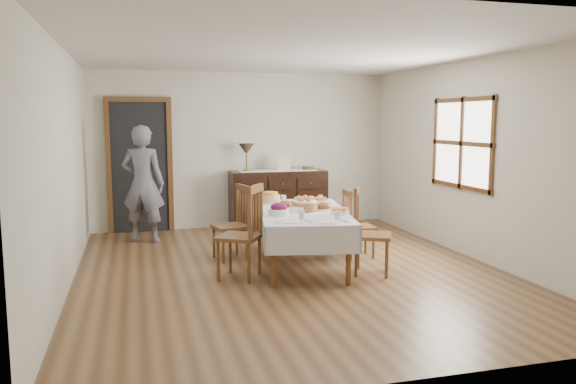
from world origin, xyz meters
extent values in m
plane|color=brown|center=(0.00, 0.00, 0.00)|extent=(6.00, 6.00, 0.00)
cube|color=silver|center=(0.00, 0.00, 2.60)|extent=(5.00, 6.00, 0.02)
cube|color=beige|center=(0.00, 3.00, 1.30)|extent=(5.00, 0.02, 2.60)
cube|color=beige|center=(0.00, -3.00, 1.30)|extent=(5.00, 0.02, 2.60)
cube|color=beige|center=(-2.50, 0.00, 1.30)|extent=(0.02, 6.00, 2.60)
cube|color=beige|center=(2.50, 0.00, 1.30)|extent=(0.02, 6.00, 2.60)
cube|color=white|center=(2.49, 0.30, 1.50)|extent=(0.02, 1.30, 1.10)
cube|color=brown|center=(2.48, 0.30, 1.50)|extent=(0.03, 1.46, 1.26)
cube|color=black|center=(-1.70, 2.96, 1.05)|extent=(0.90, 0.06, 2.10)
cube|color=brown|center=(-1.70, 2.94, 1.05)|extent=(1.04, 0.08, 2.18)
cube|color=silver|center=(0.22, 0.17, 0.68)|extent=(1.36, 2.15, 0.04)
cylinder|color=brown|center=(-0.35, -0.60, 0.32)|extent=(0.06, 0.06, 0.64)
cylinder|color=brown|center=(0.46, -0.75, 0.32)|extent=(0.06, 0.06, 0.64)
cylinder|color=brown|center=(-0.03, 1.10, 0.32)|extent=(0.06, 0.06, 0.64)
cylinder|color=brown|center=(0.78, 0.95, 0.32)|extent=(0.06, 0.06, 0.64)
cube|color=silver|center=(-0.29, 0.27, 0.55)|extent=(0.40, 2.01, 0.31)
cube|color=silver|center=(0.72, 0.08, 0.55)|extent=(0.40, 2.01, 0.31)
cube|color=silver|center=(0.03, -0.82, 0.55)|extent=(1.03, 0.21, 0.31)
cube|color=silver|center=(0.40, 1.17, 0.55)|extent=(1.03, 0.21, 0.31)
cube|color=brown|center=(-0.65, -0.16, 0.49)|extent=(0.62, 0.62, 0.04)
cylinder|color=brown|center=(-0.72, 0.09, 0.23)|extent=(0.04, 0.04, 0.47)
cylinder|color=brown|center=(-0.91, -0.22, 0.23)|extent=(0.04, 0.04, 0.47)
cylinder|color=brown|center=(-0.40, -0.10, 0.23)|extent=(0.04, 0.04, 0.47)
cylinder|color=brown|center=(-0.59, -0.41, 0.23)|extent=(0.04, 0.04, 0.47)
cylinder|color=brown|center=(-0.38, -0.10, 0.79)|extent=(0.04, 0.04, 0.61)
cylinder|color=brown|center=(-0.58, -0.43, 0.79)|extent=(0.04, 0.04, 0.61)
cube|color=brown|center=(-0.48, -0.27, 1.05)|extent=(0.26, 0.39, 0.09)
cylinder|color=brown|center=(-0.43, -0.19, 0.77)|extent=(0.02, 0.02, 0.50)
cylinder|color=brown|center=(-0.48, -0.27, 0.77)|extent=(0.02, 0.02, 0.50)
cylinder|color=brown|center=(-0.53, -0.35, 0.77)|extent=(0.02, 0.02, 0.50)
cube|color=brown|center=(-0.61, 0.75, 0.43)|extent=(0.49, 0.49, 0.04)
cylinder|color=brown|center=(-0.80, 0.87, 0.21)|extent=(0.03, 0.03, 0.41)
cylinder|color=brown|center=(-0.73, 0.56, 0.21)|extent=(0.03, 0.03, 0.41)
cylinder|color=brown|center=(-0.48, 0.95, 0.21)|extent=(0.03, 0.03, 0.41)
cylinder|color=brown|center=(-0.41, 0.63, 0.21)|extent=(0.03, 0.03, 0.41)
cylinder|color=brown|center=(-0.47, 0.96, 0.70)|extent=(0.04, 0.04, 0.54)
cylinder|color=brown|center=(-0.39, 0.63, 0.70)|extent=(0.04, 0.04, 0.54)
cube|color=brown|center=(-0.43, 0.80, 0.94)|extent=(0.13, 0.38, 0.08)
cylinder|color=brown|center=(-0.45, 0.88, 0.68)|extent=(0.02, 0.02, 0.44)
cylinder|color=brown|center=(-0.43, 0.80, 0.68)|extent=(0.02, 0.02, 0.44)
cylinder|color=brown|center=(-0.41, 0.71, 0.68)|extent=(0.02, 0.02, 0.44)
cube|color=brown|center=(0.90, -0.38, 0.46)|extent=(0.58, 0.58, 0.04)
cylinder|color=brown|center=(0.98, -0.61, 0.22)|extent=(0.04, 0.04, 0.44)
cylinder|color=brown|center=(1.13, -0.30, 0.22)|extent=(0.04, 0.04, 0.44)
cylinder|color=brown|center=(0.67, -0.46, 0.22)|extent=(0.04, 0.04, 0.44)
cylinder|color=brown|center=(0.82, -0.15, 0.22)|extent=(0.04, 0.04, 0.44)
cylinder|color=brown|center=(0.64, -0.46, 0.75)|extent=(0.04, 0.04, 0.57)
cylinder|color=brown|center=(0.81, -0.13, 0.75)|extent=(0.04, 0.04, 0.57)
cube|color=brown|center=(0.73, -0.29, 0.99)|extent=(0.22, 0.38, 0.08)
cylinder|color=brown|center=(0.69, -0.38, 0.72)|extent=(0.02, 0.02, 0.47)
cylinder|color=brown|center=(0.73, -0.29, 0.72)|extent=(0.02, 0.02, 0.47)
cylinder|color=brown|center=(0.77, -0.21, 0.72)|extent=(0.02, 0.02, 0.47)
cube|color=brown|center=(1.07, 0.44, 0.40)|extent=(0.40, 0.40, 0.04)
cylinder|color=brown|center=(1.21, 0.28, 0.19)|extent=(0.03, 0.03, 0.38)
cylinder|color=brown|center=(1.23, 0.58, 0.19)|extent=(0.03, 0.03, 0.38)
cylinder|color=brown|center=(0.91, 0.30, 0.19)|extent=(0.03, 0.03, 0.38)
cylinder|color=brown|center=(0.93, 0.60, 0.19)|extent=(0.03, 0.03, 0.38)
cylinder|color=brown|center=(0.89, 0.29, 0.65)|extent=(0.04, 0.04, 0.50)
cylinder|color=brown|center=(0.91, 0.61, 0.65)|extent=(0.04, 0.04, 0.50)
cube|color=brown|center=(0.90, 0.45, 0.86)|extent=(0.06, 0.36, 0.07)
cylinder|color=brown|center=(0.90, 0.37, 0.63)|extent=(0.02, 0.02, 0.41)
cylinder|color=brown|center=(0.90, 0.45, 0.63)|extent=(0.02, 0.02, 0.41)
cylinder|color=brown|center=(0.91, 0.53, 0.63)|extent=(0.02, 0.02, 0.41)
cube|color=black|center=(0.54, 2.72, 0.48)|extent=(1.61, 0.54, 0.97)
cube|color=black|center=(0.06, 2.44, 0.77)|extent=(0.45, 0.02, 0.19)
sphere|color=brown|center=(0.06, 2.42, 0.77)|extent=(0.03, 0.03, 0.03)
cube|color=black|center=(0.54, 2.44, 0.77)|extent=(0.45, 0.02, 0.19)
sphere|color=brown|center=(0.54, 2.42, 0.77)|extent=(0.03, 0.03, 0.03)
cube|color=black|center=(1.02, 2.44, 0.77)|extent=(0.45, 0.02, 0.19)
sphere|color=brown|center=(1.02, 2.42, 0.77)|extent=(0.03, 0.03, 0.03)
imported|color=slate|center=(-1.67, 2.16, 0.93)|extent=(0.67, 0.54, 1.86)
cylinder|color=brown|center=(0.23, 0.14, 0.76)|extent=(0.32, 0.32, 0.11)
cylinder|color=white|center=(0.23, 0.14, 0.82)|extent=(0.29, 0.29, 0.02)
sphere|color=#D0783F|center=(0.30, 0.14, 0.85)|extent=(0.08, 0.08, 0.08)
sphere|color=#D0783F|center=(0.25, 0.21, 0.85)|extent=(0.08, 0.08, 0.08)
sphere|color=#D0783F|center=(0.16, 0.18, 0.85)|extent=(0.08, 0.08, 0.08)
sphere|color=#D0783F|center=(0.16, 0.09, 0.85)|extent=(0.08, 0.08, 0.08)
sphere|color=#D0783F|center=(0.25, 0.06, 0.85)|extent=(0.08, 0.08, 0.08)
cylinder|color=black|center=(0.30, 0.57, 0.73)|extent=(0.26, 0.26, 0.05)
ellipsoid|color=pink|center=(0.37, 0.57, 0.78)|extent=(0.05, 0.05, 0.06)
ellipsoid|color=#7ED0FA|center=(0.32, 0.63, 0.78)|extent=(0.05, 0.05, 0.06)
ellipsoid|color=#8FEF83|center=(0.24, 0.61, 0.78)|extent=(0.05, 0.05, 0.06)
ellipsoid|color=#FFA04C|center=(0.24, 0.53, 0.78)|extent=(0.05, 0.05, 0.06)
ellipsoid|color=#CC8FDD|center=(0.32, 0.50, 0.78)|extent=(0.05, 0.05, 0.06)
cylinder|color=white|center=(0.05, 0.42, 0.71)|extent=(0.29, 0.29, 0.02)
ellipsoid|color=brown|center=(0.05, 0.42, 0.74)|extent=(0.19, 0.16, 0.11)
cylinder|color=white|center=(0.47, 0.15, 0.71)|extent=(0.29, 0.29, 0.02)
ellipsoid|color=brown|center=(0.47, 0.15, 0.74)|extent=(0.19, 0.16, 0.11)
cylinder|color=white|center=(-0.15, -0.06, 0.74)|extent=(0.25, 0.25, 0.07)
ellipsoid|color=#610B3C|center=(-0.15, -0.06, 0.80)|extent=(0.20, 0.17, 0.11)
cylinder|color=white|center=(0.57, 0.57, 0.74)|extent=(0.24, 0.24, 0.07)
cylinder|color=#F55621|center=(0.57, 0.57, 0.78)|extent=(0.18, 0.18, 0.03)
cylinder|color=#D5AF88|center=(-0.03, 0.89, 0.76)|extent=(0.26, 0.26, 0.11)
cylinder|color=gold|center=(-0.03, 0.89, 0.83)|extent=(0.20, 0.20, 0.04)
cylinder|color=white|center=(0.56, -0.18, 0.73)|extent=(0.22, 0.22, 0.05)
cylinder|color=orange|center=(0.56, -0.18, 0.76)|extent=(0.20, 0.20, 0.02)
cube|color=white|center=(0.09, 0.03, 0.74)|extent=(0.15, 0.11, 0.07)
cylinder|color=white|center=(-0.12, -0.55, 0.71)|extent=(0.25, 0.25, 0.01)
cube|color=white|center=(-0.29, -0.55, 0.71)|extent=(0.10, 0.13, 0.01)
cube|color=silver|center=(-0.29, -0.55, 0.71)|extent=(0.04, 0.16, 0.01)
cube|color=silver|center=(0.04, -0.55, 0.71)|extent=(0.05, 0.18, 0.01)
cube|color=silver|center=(0.08, -0.55, 0.71)|extent=(0.04, 0.14, 0.01)
cylinder|color=silver|center=(0.03, -0.40, 0.75)|extent=(0.07, 0.07, 0.10)
cylinder|color=white|center=(0.25, -0.68, 0.71)|extent=(0.25, 0.25, 0.01)
cube|color=white|center=(0.08, -0.68, 0.71)|extent=(0.10, 0.13, 0.01)
cube|color=silver|center=(0.08, -0.68, 0.71)|extent=(0.04, 0.16, 0.01)
cube|color=silver|center=(0.41, -0.68, 0.71)|extent=(0.05, 0.18, 0.01)
cube|color=silver|center=(0.45, -0.68, 0.71)|extent=(0.04, 0.14, 0.01)
cylinder|color=silver|center=(0.40, -0.53, 0.75)|extent=(0.07, 0.07, 0.10)
cylinder|color=silver|center=(0.15, 0.89, 0.75)|extent=(0.06, 0.06, 0.10)
cylinder|color=silver|center=(0.63, 0.74, 0.75)|extent=(0.07, 0.07, 0.10)
cube|color=white|center=(0.53, 2.71, 0.97)|extent=(1.30, 0.35, 0.01)
cylinder|color=brown|center=(0.01, 2.73, 0.98)|extent=(0.12, 0.12, 0.03)
cylinder|color=brown|center=(0.01, 2.73, 1.12)|extent=(0.02, 0.02, 0.25)
cone|color=#3C2F20|center=(0.01, 2.73, 1.34)|extent=(0.26, 0.26, 0.18)
cube|color=#C5BE93|center=(0.61, 2.63, 1.11)|extent=(0.22, 0.08, 0.28)
cylinder|color=brown|center=(1.07, 2.72, 1.00)|extent=(0.20, 0.20, 0.06)
camera|label=1|loc=(-1.77, -6.37, 1.82)|focal=35.00mm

